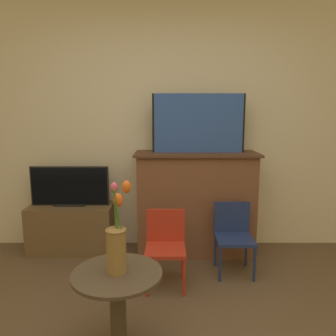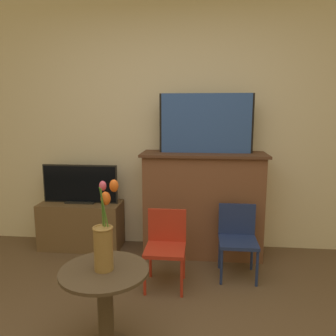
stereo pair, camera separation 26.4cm
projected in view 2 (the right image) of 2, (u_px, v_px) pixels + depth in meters
name	position (u px, v px, depth m)	size (l,w,h in m)	color
wall_back	(176.00, 121.00, 3.45)	(8.00, 0.06, 2.70)	beige
fireplace_mantel	(203.00, 202.00, 3.32)	(1.23, 0.47, 1.04)	brown
painting	(206.00, 123.00, 3.19)	(0.91, 0.03, 0.58)	black
tv_stand	(82.00, 225.00, 3.51)	(0.85, 0.37, 0.49)	brown
tv_monitor	(80.00, 185.00, 3.44)	(0.80, 0.12, 0.41)	black
chair_red	(166.00, 243.00, 2.74)	(0.33, 0.33, 0.62)	#B22D1E
chair_blue	(237.00, 235.00, 2.90)	(0.33, 0.33, 0.62)	navy
side_table	(105.00, 298.00, 1.95)	(0.53, 0.53, 0.53)	#4C3D2D
vase_tulips	(104.00, 239.00, 1.90)	(0.14, 0.16, 0.53)	olive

